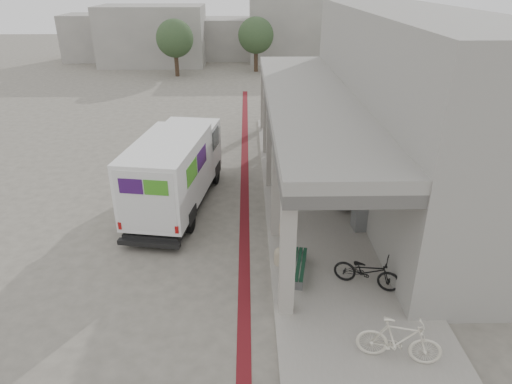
{
  "coord_description": "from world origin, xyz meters",
  "views": [
    {
      "loc": [
        1.12,
        -13.04,
        8.14
      ],
      "look_at": [
        1.4,
        0.65,
        1.6
      ],
      "focal_mm": 32.0,
      "sensor_mm": 36.0,
      "label": 1
    }
  ],
  "objects_px": {
    "utility_cabinet": "(360,216)",
    "bicycle_black": "(367,271)",
    "bench": "(299,266)",
    "fedex_truck": "(176,169)",
    "bicycle_cream": "(399,340)"
  },
  "relations": [
    {
      "from": "utility_cabinet",
      "to": "bicycle_black",
      "type": "height_order",
      "value": "bicycle_black"
    },
    {
      "from": "fedex_truck",
      "to": "bicycle_black",
      "type": "xyz_separation_m",
      "value": [
        6.02,
        -5.29,
        -0.94
      ]
    },
    {
      "from": "bench",
      "to": "bicycle_cream",
      "type": "xyz_separation_m",
      "value": [
        1.92,
        -3.33,
        0.28
      ]
    },
    {
      "from": "bench",
      "to": "utility_cabinet",
      "type": "distance_m",
      "value": 3.6
    },
    {
      "from": "fedex_truck",
      "to": "bicycle_black",
      "type": "relative_size",
      "value": 3.79
    },
    {
      "from": "bicycle_black",
      "to": "bicycle_cream",
      "type": "bearing_deg",
      "value": -154.5
    },
    {
      "from": "fedex_truck",
      "to": "utility_cabinet",
      "type": "bearing_deg",
      "value": -8.37
    },
    {
      "from": "bicycle_black",
      "to": "bench",
      "type": "bearing_deg",
      "value": 97.65
    },
    {
      "from": "bench",
      "to": "utility_cabinet",
      "type": "relative_size",
      "value": 1.8
    },
    {
      "from": "bench",
      "to": "utility_cabinet",
      "type": "xyz_separation_m",
      "value": [
        2.4,
        2.68,
        0.2
      ]
    },
    {
      "from": "fedex_truck",
      "to": "utility_cabinet",
      "type": "relative_size",
      "value": 7.23
    },
    {
      "from": "bicycle_black",
      "to": "fedex_truck",
      "type": "bearing_deg",
      "value": 73.06
    },
    {
      "from": "fedex_truck",
      "to": "bicycle_cream",
      "type": "distance_m",
      "value": 10.13
    },
    {
      "from": "utility_cabinet",
      "to": "bicycle_black",
      "type": "xyz_separation_m",
      "value": [
        -0.54,
        -3.24,
        0.0
      ]
    },
    {
      "from": "bicycle_cream",
      "to": "bicycle_black",
      "type": "bearing_deg",
      "value": 16.2
    }
  ]
}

